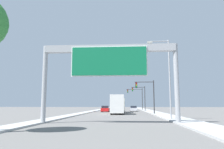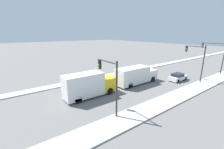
# 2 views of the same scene
# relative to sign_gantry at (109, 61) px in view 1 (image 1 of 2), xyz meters

# --- Properties ---
(sidewalk_right) EXTENTS (3.00, 120.00, 0.15)m
(sidewalk_right) POSITION_rel_sign_gantry_xyz_m (7.75, 42.12, -5.91)
(sidewalk_right) COLOR #B1B1B1
(sidewalk_right) RESTS_ON ground
(median_strip_left) EXTENTS (2.00, 120.00, 0.15)m
(median_strip_left) POSITION_rel_sign_gantry_xyz_m (-7.25, 42.12, -5.91)
(median_strip_left) COLOR #B1B1B1
(median_strip_left) RESTS_ON ground
(sign_gantry) EXTENTS (13.37, 0.73, 7.67)m
(sign_gantry) POSITION_rel_sign_gantry_xyz_m (0.00, 0.00, 0.00)
(sign_gantry) COLOR #9EA0A5
(sign_gantry) RESTS_ON ground
(car_far_right) EXTENTS (1.83, 4.26, 1.48)m
(car_far_right) POSITION_rel_sign_gantry_xyz_m (-3.50, 32.60, -5.29)
(car_far_right) COLOR red
(car_far_right) RESTS_ON ground
(car_near_left) EXTENTS (1.80, 4.23, 1.42)m
(car_near_left) POSITION_rel_sign_gantry_xyz_m (3.50, 38.00, -5.32)
(car_near_left) COLOR silver
(car_near_left) RESTS_ON ground
(truck_box_primary) EXTENTS (2.43, 7.75, 3.53)m
(truck_box_primary) POSITION_rel_sign_gantry_xyz_m (0.00, 20.35, -4.20)
(truck_box_primary) COLOR yellow
(truck_box_primary) RESTS_ON ground
(truck_box_secondary) EXTENTS (2.49, 8.77, 3.13)m
(truck_box_secondary) POSITION_rel_sign_gantry_xyz_m (0.00, 29.96, -4.39)
(truck_box_secondary) COLOR white
(truck_box_secondary) RESTS_ON ground
(traffic_light_near_intersection) EXTENTS (3.61, 0.32, 6.28)m
(traffic_light_near_intersection) POSITION_rel_sign_gantry_xyz_m (5.65, 20.12, -1.82)
(traffic_light_near_intersection) COLOR #2D2D30
(traffic_light_near_intersection) RESTS_ON ground
(traffic_light_mid_block) EXTENTS (3.77, 0.32, 6.84)m
(traffic_light_mid_block) POSITION_rel_sign_gantry_xyz_m (5.65, 40.12, -1.46)
(traffic_light_mid_block) COLOR #2D2D30
(traffic_light_mid_block) RESTS_ON ground
(traffic_light_far_intersection) EXTENTS (5.18, 0.32, 6.97)m
(traffic_light_far_intersection) POSITION_rel_sign_gantry_xyz_m (5.19, 50.12, -1.27)
(traffic_light_far_intersection) COLOR #2D2D30
(traffic_light_far_intersection) RESTS_ON ground
(street_lamp_right) EXTENTS (2.66, 0.28, 9.64)m
(street_lamp_right) POSITION_rel_sign_gantry_xyz_m (6.55, 5.36, -0.36)
(street_lamp_right) COLOR #9EA0A5
(street_lamp_right) RESTS_ON ground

